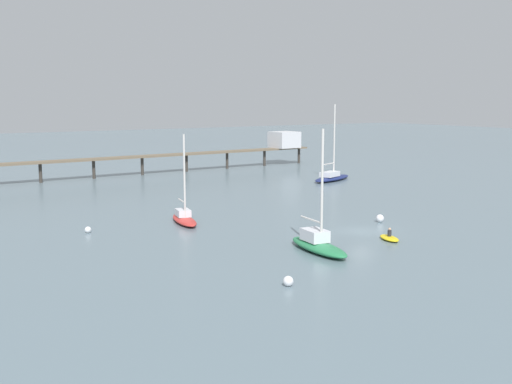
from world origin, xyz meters
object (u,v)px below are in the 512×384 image
object	(u,v)px
pier	(221,148)
mooring_buoy_inner	(380,218)
sailboat_red	(184,217)
mooring_buoy_mid	(288,281)
sailboat_green	(318,243)
dinghy_yellow	(389,238)
mooring_buoy_near	(88,230)
sailboat_navy	(332,176)

from	to	relation	value
pier	mooring_buoy_inner	xyz separation A→B (m)	(-10.97, -52.28, -3.51)
sailboat_red	mooring_buoy_mid	world-z (taller)	sailboat_red
sailboat_green	dinghy_yellow	distance (m)	8.19
mooring_buoy_mid	mooring_buoy_near	size ratio (longest dim) A/B	1.16
pier	sailboat_navy	distance (m)	24.75
sailboat_navy	sailboat_green	world-z (taller)	sailboat_navy
sailboat_red	sailboat_green	bearing A→B (deg)	-76.97
sailboat_navy	mooring_buoy_inner	xyz separation A→B (m)	(-17.29, -28.57, -0.26)
mooring_buoy_near	pier	bearing A→B (deg)	46.87
sailboat_red	dinghy_yellow	size ratio (longest dim) A/B	2.93
dinghy_yellow	mooring_buoy_mid	bearing A→B (deg)	-157.98
pier	sailboat_red	bearing A→B (deg)	-124.31
sailboat_red	mooring_buoy_near	bearing A→B (deg)	176.54
pier	sailboat_red	distance (m)	50.30
sailboat_green	mooring_buoy_near	size ratio (longest dim) A/B	16.60
dinghy_yellow	mooring_buoy_near	xyz separation A→B (m)	(-22.13, 17.99, 0.11)
sailboat_red	mooring_buoy_mid	xyz separation A→B (m)	(-3.98, -23.91, -0.24)
pier	sailboat_navy	size ratio (longest dim) A/B	5.86
mooring_buoy_mid	sailboat_green	bearing A→B (deg)	40.17
sailboat_green	mooring_buoy_inner	world-z (taller)	sailboat_green
mooring_buoy_inner	sailboat_green	bearing A→B (deg)	-154.49
sailboat_green	mooring_buoy_mid	bearing A→B (deg)	-139.83
pier	dinghy_yellow	distance (m)	61.13
sailboat_red	mooring_buoy_inner	bearing A→B (deg)	-32.00
pier	mooring_buoy_near	size ratio (longest dim) A/B	111.64
mooring_buoy_inner	mooring_buoy_mid	xyz separation A→B (m)	(-21.31, -13.09, -0.05)
sailboat_red	mooring_buoy_mid	bearing A→B (deg)	-99.46
pier	mooring_buoy_mid	size ratio (longest dim) A/B	96.09
sailboat_navy	mooring_buoy_inner	distance (m)	33.40
sailboat_navy	sailboat_green	size ratio (longest dim) A/B	1.15
sailboat_navy	mooring_buoy_near	world-z (taller)	sailboat_navy
sailboat_navy	mooring_buoy_mid	world-z (taller)	sailboat_navy
mooring_buoy_near	sailboat_green	bearing A→B (deg)	-51.89
sailboat_red	dinghy_yellow	bearing A→B (deg)	-55.05
mooring_buoy_mid	mooring_buoy_near	world-z (taller)	mooring_buoy_mid
sailboat_green	sailboat_navy	bearing A→B (deg)	48.75
mooring_buoy_mid	pier	bearing A→B (deg)	63.72
sailboat_navy	mooring_buoy_near	xyz separation A→B (m)	(-44.60, -17.14, -0.36)
pier	sailboat_navy	xyz separation A→B (m)	(6.32, -23.71, -3.25)
sailboat_navy	mooring_buoy_mid	xyz separation A→B (m)	(-38.60, -41.66, -0.31)
pier	mooring_buoy_near	bearing A→B (deg)	-133.13
sailboat_green	mooring_buoy_inner	xyz separation A→B (m)	(13.34, 6.37, -0.30)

